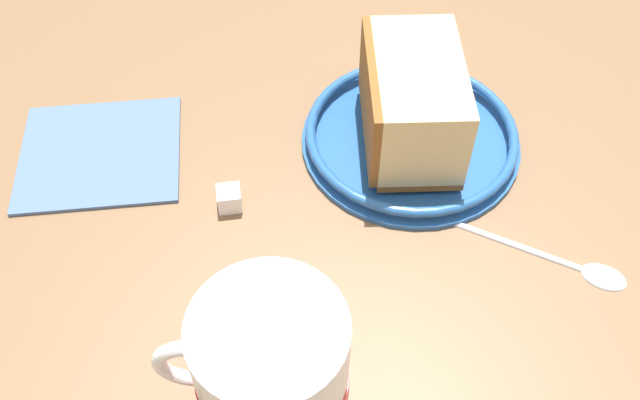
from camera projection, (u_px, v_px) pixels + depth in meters
ground_plane at (359, 232)px, 51.52cm from camera, size 131.35×131.35×3.67cm
small_plate at (411, 136)px, 53.85cm from camera, size 16.67×16.67×1.64cm
cake_slice at (412, 102)px, 51.04cm from camera, size 11.25×12.91×6.99cm
tea_mug at (270, 368)px, 38.62cm from camera, size 10.04×8.60×8.56cm
teaspoon at (575, 264)px, 47.16cm from camera, size 7.77×10.87×0.80cm
folded_napkin at (100, 152)px, 53.56cm from camera, size 15.36×14.78×0.60cm
sugar_cube at (229, 198)px, 50.05cm from camera, size 2.16×2.16×1.65cm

